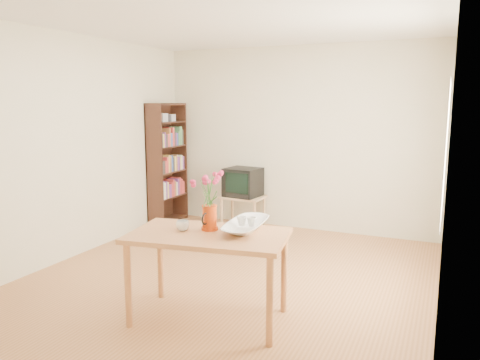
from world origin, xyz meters
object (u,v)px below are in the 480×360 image
at_px(table, 208,244).
at_px(pitcher, 210,218).
at_px(television, 243,182).
at_px(bowl, 246,206).
at_px(mug, 183,226).

bearing_deg(table, pitcher, 102.37).
bearing_deg(television, pitcher, -65.12).
distance_m(table, bowl, 0.45).
xyz_separation_m(mug, television, (-0.71, 2.87, -0.12)).
xyz_separation_m(mug, bowl, (0.47, 0.25, 0.16)).
height_order(pitcher, bowl, bowl).
relative_size(pitcher, television, 0.42).
bearing_deg(pitcher, bowl, 25.51).
xyz_separation_m(table, pitcher, (-0.04, 0.10, 0.19)).
bearing_deg(table, mug, 175.26).
relative_size(table, bowl, 3.15).
bearing_deg(pitcher, mug, -146.95).
xyz_separation_m(bowl, television, (-1.18, 2.63, -0.29)).
distance_m(table, pitcher, 0.22).
height_order(bowl, television, bowl).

